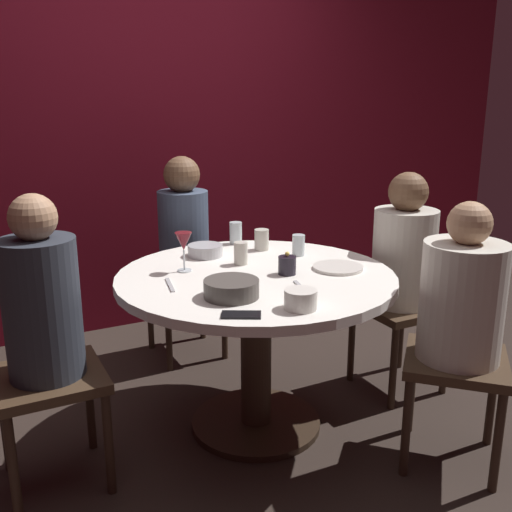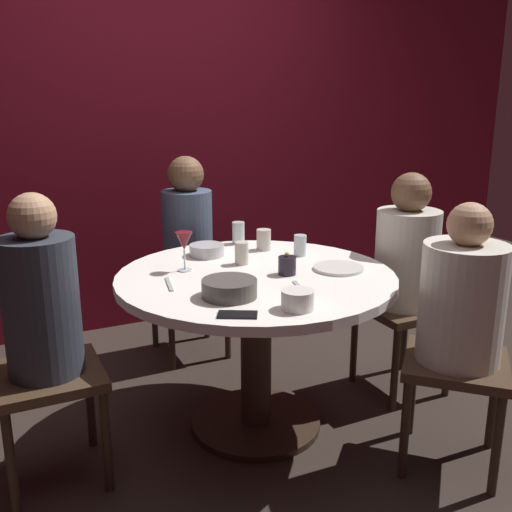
{
  "view_description": "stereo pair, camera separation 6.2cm",
  "coord_description": "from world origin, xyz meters",
  "px_view_note": "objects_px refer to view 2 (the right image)",
  "views": [
    {
      "loc": [
        -1.12,
        -2.16,
        1.49
      ],
      "look_at": [
        0.0,
        0.0,
        0.82
      ],
      "focal_mm": 40.93,
      "sensor_mm": 36.0,
      "label": 1
    },
    {
      "loc": [
        -1.06,
        -2.19,
        1.49
      ],
      "look_at": [
        0.0,
        0.0,
        0.82
      ],
      "focal_mm": 40.93,
      "sensor_mm": 36.0,
      "label": 2
    }
  ],
  "objects_px": {
    "wine_glass": "(184,243)",
    "cell_phone": "(238,315)",
    "dining_table": "(256,311)",
    "cup_center_front": "(300,245)",
    "bowl_serving_large": "(207,250)",
    "cup_near_candle": "(264,240)",
    "bowl_small_white": "(229,288)",
    "dinner_plate": "(339,268)",
    "seated_diner_back": "(188,235)",
    "seated_diner_right": "(407,259)",
    "bowl_salad_center": "(298,300)",
    "seated_diner_left": "(42,312)",
    "cup_by_left_diner": "(238,233)",
    "cup_by_right_diner": "(242,253)",
    "seated_diner_front_right": "(462,308)",
    "candle_holder": "(287,265)"
  },
  "relations": [
    {
      "from": "cell_phone",
      "to": "bowl_small_white",
      "type": "height_order",
      "value": "bowl_small_white"
    },
    {
      "from": "seated_diner_front_right",
      "to": "cup_center_front",
      "type": "relative_size",
      "value": 10.84
    },
    {
      "from": "wine_glass",
      "to": "bowl_serving_large",
      "type": "bearing_deg",
      "value": 47.01
    },
    {
      "from": "bowl_serving_large",
      "to": "cup_center_front",
      "type": "distance_m",
      "value": 0.45
    },
    {
      "from": "dining_table",
      "to": "cup_center_front",
      "type": "height_order",
      "value": "cup_center_front"
    },
    {
      "from": "seated_diner_right",
      "to": "cup_by_right_diner",
      "type": "height_order",
      "value": "seated_diner_right"
    },
    {
      "from": "candle_holder",
      "to": "cell_phone",
      "type": "xyz_separation_m",
      "value": [
        -0.4,
        -0.36,
        -0.04
      ]
    },
    {
      "from": "dining_table",
      "to": "wine_glass",
      "type": "relative_size",
      "value": 6.94
    },
    {
      "from": "candle_holder",
      "to": "bowl_small_white",
      "type": "distance_m",
      "value": 0.38
    },
    {
      "from": "wine_glass",
      "to": "cup_by_left_diner",
      "type": "distance_m",
      "value": 0.55
    },
    {
      "from": "wine_glass",
      "to": "cell_phone",
      "type": "xyz_separation_m",
      "value": [
        -0.01,
        -0.61,
        -0.12
      ]
    },
    {
      "from": "candle_holder",
      "to": "cup_center_front",
      "type": "relative_size",
      "value": 0.99
    },
    {
      "from": "bowl_salad_center",
      "to": "cup_near_candle",
      "type": "distance_m",
      "value": 0.86
    },
    {
      "from": "dining_table",
      "to": "bowl_serving_large",
      "type": "height_order",
      "value": "bowl_serving_large"
    },
    {
      "from": "dinner_plate",
      "to": "bowl_small_white",
      "type": "relative_size",
      "value": 1.05
    },
    {
      "from": "cup_near_candle",
      "to": "seated_diner_right",
      "type": "bearing_deg",
      "value": -29.55
    },
    {
      "from": "bowl_small_white",
      "to": "dinner_plate",
      "type": "bearing_deg",
      "value": 11.95
    },
    {
      "from": "dining_table",
      "to": "seated_diner_front_right",
      "type": "height_order",
      "value": "seated_diner_front_right"
    },
    {
      "from": "seated_diner_left",
      "to": "cell_phone",
      "type": "distance_m",
      "value": 0.75
    },
    {
      "from": "bowl_small_white",
      "to": "cup_near_candle",
      "type": "bearing_deg",
      "value": 53.01
    },
    {
      "from": "dinner_plate",
      "to": "cup_by_left_diner",
      "type": "bearing_deg",
      "value": 108.06
    },
    {
      "from": "cell_phone",
      "to": "cup_near_candle",
      "type": "height_order",
      "value": "cup_near_candle"
    },
    {
      "from": "wine_glass",
      "to": "bowl_small_white",
      "type": "xyz_separation_m",
      "value": [
        0.04,
        -0.41,
        -0.09
      ]
    },
    {
      "from": "dining_table",
      "to": "bowl_serving_large",
      "type": "relative_size",
      "value": 7.24
    },
    {
      "from": "seated_diner_left",
      "to": "wine_glass",
      "type": "bearing_deg",
      "value": 15.93
    },
    {
      "from": "seated_diner_left",
      "to": "dinner_plate",
      "type": "relative_size",
      "value": 5.18
    },
    {
      "from": "dining_table",
      "to": "seated_diner_back",
      "type": "relative_size",
      "value": 1.04
    },
    {
      "from": "wine_glass",
      "to": "cup_by_left_diner",
      "type": "xyz_separation_m",
      "value": [
        0.42,
        0.35,
        -0.07
      ]
    },
    {
      "from": "seated_diner_right",
      "to": "wine_glass",
      "type": "distance_m",
      "value": 1.13
    },
    {
      "from": "cup_near_candle",
      "to": "cup_by_right_diner",
      "type": "distance_m",
      "value": 0.28
    },
    {
      "from": "dinner_plate",
      "to": "cup_near_candle",
      "type": "bearing_deg",
      "value": 107.6
    },
    {
      "from": "cup_center_front",
      "to": "dining_table",
      "type": "bearing_deg",
      "value": -151.41
    },
    {
      "from": "seated_diner_right",
      "to": "cell_phone",
      "type": "bearing_deg",
      "value": 20.96
    },
    {
      "from": "bowl_salad_center",
      "to": "dinner_plate",
      "type": "bearing_deg",
      "value": 40.63
    },
    {
      "from": "seated_diner_right",
      "to": "cell_phone",
      "type": "distance_m",
      "value": 1.19
    },
    {
      "from": "dinner_plate",
      "to": "bowl_small_white",
      "type": "distance_m",
      "value": 0.6
    },
    {
      "from": "wine_glass",
      "to": "cell_phone",
      "type": "height_order",
      "value": "wine_glass"
    },
    {
      "from": "bowl_serving_large",
      "to": "bowl_small_white",
      "type": "height_order",
      "value": "bowl_small_white"
    },
    {
      "from": "seated_diner_front_right",
      "to": "wine_glass",
      "type": "bearing_deg",
      "value": 2.97
    },
    {
      "from": "seated_diner_front_right",
      "to": "cup_by_right_diner",
      "type": "relative_size",
      "value": 10.63
    },
    {
      "from": "bowl_salad_center",
      "to": "cup_center_front",
      "type": "distance_m",
      "value": 0.74
    },
    {
      "from": "seated_diner_left",
      "to": "cup_by_right_diner",
      "type": "height_order",
      "value": "seated_diner_left"
    },
    {
      "from": "cup_by_left_diner",
      "to": "cup_by_right_diner",
      "type": "relative_size",
      "value": 1.1
    },
    {
      "from": "bowl_small_white",
      "to": "cup_near_candle",
      "type": "height_order",
      "value": "cup_near_candle"
    },
    {
      "from": "candle_holder",
      "to": "bowl_serving_large",
      "type": "distance_m",
      "value": 0.48
    },
    {
      "from": "cup_center_front",
      "to": "candle_holder",
      "type": "bearing_deg",
      "value": -130.12
    },
    {
      "from": "seated_diner_back",
      "to": "bowl_salad_center",
      "type": "bearing_deg",
      "value": -2.36
    },
    {
      "from": "seated_diner_back",
      "to": "cup_by_left_diner",
      "type": "bearing_deg",
      "value": 22.28
    },
    {
      "from": "bowl_salad_center",
      "to": "bowl_small_white",
      "type": "bearing_deg",
      "value": 125.98
    },
    {
      "from": "wine_glass",
      "to": "cup_by_left_diner",
      "type": "bearing_deg",
      "value": 39.87
    }
  ]
}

